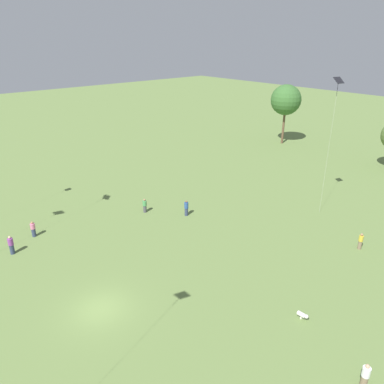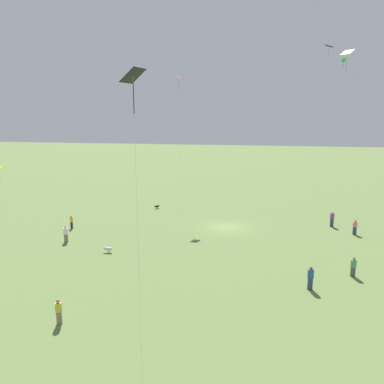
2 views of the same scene
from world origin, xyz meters
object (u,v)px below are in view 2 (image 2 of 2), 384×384
object	(u,v)px
person_0	(332,219)
kite_2	(179,84)
person_1	(310,278)
person_6	(355,227)
dog_0	(108,249)
kite_5	(133,93)
person_5	(66,234)
kite_6	(347,59)
kite_1	(328,55)
dog_1	(157,206)
kite_0	(342,78)
person_4	(353,267)
person_2	(71,222)
person_3	(59,312)

from	to	relation	value
person_0	kite_2	distance (m)	25.98
person_1	person_6	distance (m)	15.98
dog_0	kite_5	bearing A→B (deg)	-155.40
person_5	kite_6	xyz separation A→B (m)	(-28.87, -12.97, 18.35)
kite_1	dog_1	xyz separation A→B (m)	(22.51, 5.59, -20.43)
person_6	person_5	bearing A→B (deg)	26.14
kite_0	person_1	bearing A→B (deg)	107.78
person_0	kite_5	world-z (taller)	kite_5
dog_1	person_4	bearing A→B (deg)	170.07
kite_2	kite_5	size ratio (longest dim) A/B	1.21
person_4	kite_6	xyz separation A→B (m)	(-1.52, -16.62, 18.37)
person_2	kite_5	world-z (taller)	kite_5
person_0	kite_1	distance (m)	22.32
person_0	kite_5	size ratio (longest dim) A/B	0.12
person_0	person_2	xyz separation A→B (m)	(29.91, 6.09, -0.13)
dog_1	person_6	bearing A→B (deg)	-165.62
person_2	dog_1	world-z (taller)	person_2
person_0	person_1	size ratio (longest dim) A/B	1.01
kite_6	kite_2	bearing A→B (deg)	-102.81
person_3	person_2	bearing A→B (deg)	35.78
kite_0	person_4	bearing A→B (deg)	113.45
person_0	kite_2	size ratio (longest dim) A/B	0.10
kite_5	person_5	bearing A→B (deg)	-82.70
person_2	dog_0	bearing A→B (deg)	-159.66
kite_2	person_4	bearing A→B (deg)	-76.80
person_5	dog_0	distance (m)	5.90
person_1	kite_1	bearing A→B (deg)	-93.83
person_4	kite_1	distance (m)	31.56
kite_1	dog_1	size ratio (longest dim) A/B	28.24
person_4	dog_1	xyz separation A→B (m)	(21.84, -18.85, -0.48)
kite_0	dog_1	bearing A→B (deg)	53.93
person_0	kite_6	world-z (taller)	kite_6
person_6	dog_0	bearing A→B (deg)	33.62
person_5	kite_0	xyz separation A→B (m)	(-31.07, -26.25, 17.43)
kite_0	kite_1	world-z (taller)	kite_1
person_1	kite_2	world-z (taller)	kite_2
dog_1	person_5	bearing A→B (deg)	100.95
person_5	kite_6	distance (m)	36.58
person_3	kite_5	distance (m)	15.38
kite_0	kite_6	size ratio (longest dim) A/B	1.04
person_0	person_1	xyz separation A→B (m)	(4.56, 17.28, -0.00)
kite_1	kite_2	world-z (taller)	kite_1
person_0	person_4	size ratio (longest dim) A/B	1.11
person_4	kite_0	world-z (taller)	kite_0
kite_0	dog_0	size ratio (longest dim) A/B	25.39
person_2	kite_1	size ratio (longest dim) A/B	0.07
person_0	person_6	bearing A→B (deg)	171.77
person_4	person_5	world-z (taller)	person_5
dog_1	person_3	bearing A→B (deg)	124.51
person_0	person_4	world-z (taller)	person_0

